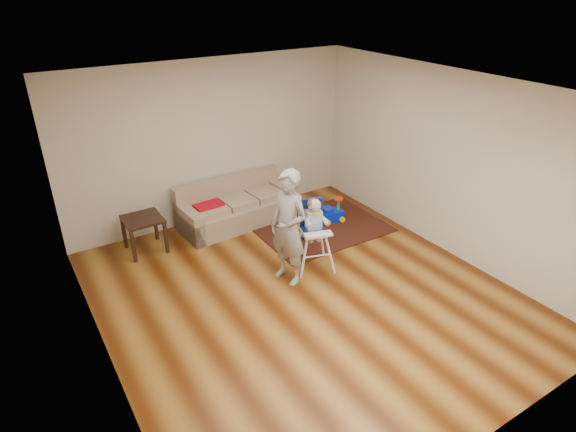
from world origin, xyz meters
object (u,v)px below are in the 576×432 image
ride_on_toy (332,210)px  sofa (237,203)px  side_table (145,234)px  high_chair (314,235)px  adult (289,228)px  toy_ball (305,235)px

ride_on_toy → sofa: bearing=157.1°
sofa → ride_on_toy: bearing=-33.6°
sofa → side_table: (-1.60, -0.05, -0.10)m
high_chair → adult: adult is taller
high_chair → ride_on_toy: bearing=60.6°
ride_on_toy → toy_ball: (-0.74, -0.30, -0.14)m
ride_on_toy → high_chair: high_chair is taller
side_table → toy_ball: bearing=-25.2°
high_chair → adult: bearing=-151.3°
adult → toy_ball: bearing=119.5°
side_table → toy_ball: (2.25, -1.06, -0.19)m
side_table → high_chair: 2.61m
toy_ball → high_chair: bearing=-115.9°
toy_ball → adult: adult is taller
side_table → ride_on_toy: (3.00, -0.76, -0.06)m
ride_on_toy → toy_ball: bearing=-151.1°
side_table → sofa: bearing=1.7°
sofa → ride_on_toy: size_ratio=4.91×
side_table → adult: adult is taller
side_table → high_chair: size_ratio=0.51×
side_table → ride_on_toy: bearing=-14.2°
toy_ball → sofa: bearing=120.6°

